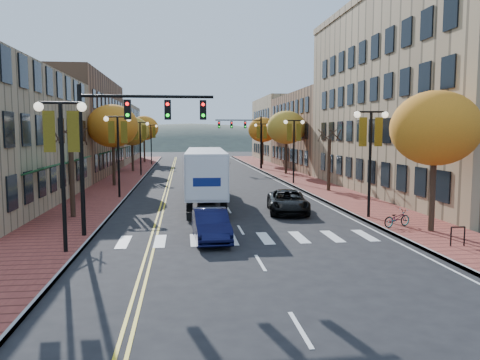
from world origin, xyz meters
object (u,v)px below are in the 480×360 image
object	(u,v)px
navy_sedan	(211,225)
semi_truck	(205,172)
bicycle	(397,218)
black_suv	(288,202)

from	to	relation	value
navy_sedan	semi_truck	bearing A→B (deg)	86.06
bicycle	black_suv	bearing A→B (deg)	18.42
semi_truck	bicycle	distance (m)	13.69
black_suv	bicycle	world-z (taller)	black_suv
navy_sedan	black_suv	world-z (taller)	navy_sedan
semi_truck	navy_sedan	bearing A→B (deg)	-89.42
black_suv	bicycle	xyz separation A→B (m)	(4.34, -5.54, -0.11)
navy_sedan	black_suv	distance (m)	8.47
navy_sedan	black_suv	bearing A→B (deg)	50.82
semi_truck	navy_sedan	xyz separation A→B (m)	(-0.31, -11.34, -1.47)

